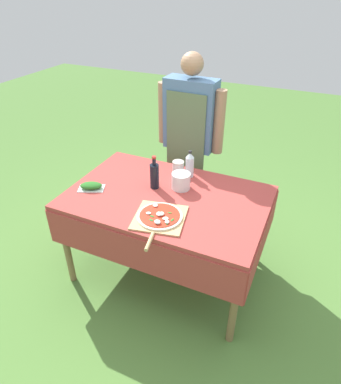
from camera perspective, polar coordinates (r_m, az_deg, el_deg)
The scene contains 9 objects.
ground_plane at distance 3.02m, azimuth -0.52°, elevation -12.84°, with size 12.00×12.00×0.00m, color #517F38.
prep_table at distance 2.58m, azimuth -0.59°, elevation -2.23°, with size 1.48×0.97×0.77m.
person_cook at distance 3.08m, azimuth 3.24°, elevation 9.98°, with size 0.62×0.21×1.64m.
pizza_on_peel at distance 2.29m, azimuth -1.85°, elevation -4.23°, with size 0.40×0.53×0.06m.
oil_bottle at distance 2.58m, azimuth -2.69°, elevation 2.78°, with size 0.07×0.07×0.26m.
water_bottle at distance 2.73m, azimuth 3.23°, elevation 4.59°, with size 0.07×0.07×0.23m.
herb_container at distance 2.67m, azimuth -13.09°, elevation 0.98°, with size 0.22×0.18×0.05m.
mixing_tub at distance 2.59m, azimuth 1.76°, elevation 1.86°, with size 0.14×0.14×0.13m, color silver.
sauce_jar at distance 2.79m, azimuth 1.28°, elevation 3.94°, with size 0.10×0.10×0.11m.
Camera 1 is at (0.90, -1.91, 2.16)m, focal length 32.00 mm.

